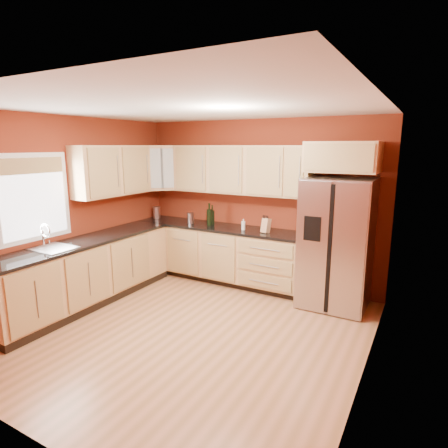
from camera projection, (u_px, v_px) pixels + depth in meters
The scene contains 23 objects.
floor at pixel (188, 330), 4.54m from camera, with size 4.00×4.00×0.00m, color #9D693C.
ceiling at pixel (183, 107), 4.00m from camera, with size 4.00×4.00×0.00m, color silver.
wall_back at pixel (258, 203), 5.98m from camera, with size 4.00×0.04×2.60m, color maroon.
wall_front at pixel (18, 279), 2.56m from camera, with size 4.00×0.04×2.60m, color maroon.
wall_left at pixel (68, 211), 5.22m from camera, with size 0.04×4.00×2.60m, color maroon.
wall_right at pixel (371, 249), 3.32m from camera, with size 0.04×4.00×2.60m, color maroon.
base_cabinets_back at pixel (219, 254), 6.16m from camera, with size 2.90×0.60×0.88m, color tan.
base_cabinets_left at pixel (88, 273), 5.26m from camera, with size 0.60×2.80×0.88m, color tan.
countertop_back at pixel (218, 227), 6.06m from camera, with size 2.90×0.62×0.04m, color black.
countertop_left at pixel (86, 241), 5.16m from camera, with size 0.62×2.80×0.04m, color black.
upper_cabinets_back at pixel (239, 170), 5.85m from camera, with size 2.30×0.33×0.75m, color tan.
upper_cabinets_left at pixel (113, 171), 5.66m from camera, with size 0.33×1.35×0.75m, color tan.
corner_upper_cabinet at pixel (161, 168), 6.39m from camera, with size 0.62×0.33×0.75m, color tan.
over_fridge_cabinet at pixel (343, 157), 4.93m from camera, with size 0.92×0.60×0.40m, color tan.
refrigerator at pixel (336, 243), 5.10m from camera, with size 0.90×0.75×1.78m, color #A7A7AC.
window at pixel (34, 198), 4.74m from camera, with size 0.03×0.90×1.00m, color white.
sink_faucet at pixel (53, 237), 4.70m from camera, with size 0.50×0.42×0.30m, color silver, non-canonical shape.
canister_left at pixel (190, 218), 6.25m from camera, with size 0.11×0.11×0.18m, color #A7A7AC.
canister_right at pixel (157, 212), 6.69m from camera, with size 0.13×0.13×0.21m, color #A7A7AC.
wine_bottle_a at pixel (209, 214), 6.06m from camera, with size 0.08×0.08×0.37m, color black, non-canonical shape.
wine_bottle_b at pixel (212, 215), 6.12m from camera, with size 0.07×0.07×0.33m, color black, non-canonical shape.
knife_block at pixel (266, 226), 5.58m from camera, with size 0.11×0.10×0.22m, color tan.
soap_dispenser at pixel (243, 224), 5.76m from camera, with size 0.06×0.06×0.17m, color white.
Camera 1 is at (2.42, -3.43, 2.20)m, focal length 30.00 mm.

